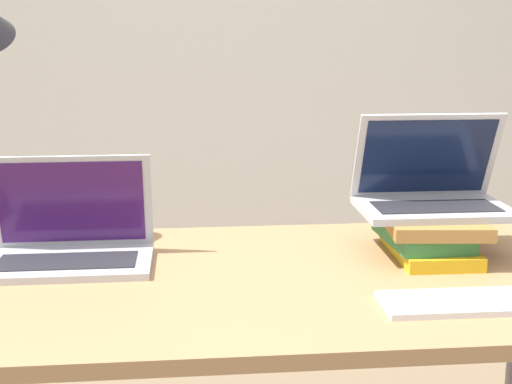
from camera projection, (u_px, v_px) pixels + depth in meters
name	position (u px, v px, depth m)	size (l,w,h in m)	color
wall_back	(216.00, 9.00, 3.10)	(8.00, 0.05, 2.70)	silver
desk	(254.00, 308.00, 1.52)	(1.65, 0.77, 0.75)	#9E754C
laptop_left	(69.00, 242.00, 1.58)	(0.36, 0.23, 0.23)	#B2B2B7
book_stack	(428.00, 233.00, 1.63)	(0.24, 0.29, 0.10)	gold
laptop_on_books	(431.00, 191.00, 1.65)	(0.34, 0.23, 0.22)	#B2B2B7
wireless_keyboard	(466.00, 302.00, 1.34)	(0.32, 0.13, 0.01)	silver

